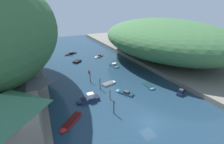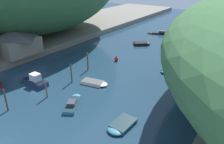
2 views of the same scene
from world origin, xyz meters
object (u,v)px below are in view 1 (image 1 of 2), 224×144
at_px(waterfront_building, 7,116).
at_px(channel_buoy_near, 89,72).
at_px(boat_near_quay, 99,56).
at_px(boat_yellow_tender, 115,65).
at_px(boat_red_skiff, 149,86).
at_px(boat_mid_channel, 88,99).
at_px(right_bank_cottage, 130,44).
at_px(boat_far_upstream, 181,92).
at_px(boat_navy_launch, 110,83).
at_px(boat_white_cruiser, 70,123).
at_px(boat_moored_right, 70,54).
at_px(boat_far_right_bank, 124,92).
at_px(boathouse_shed, 28,89).
at_px(person_on_quay, 40,92).
at_px(boat_cabin_cruiser, 78,61).

distance_m(waterfront_building, channel_buoy_near, 28.14).
relative_size(boat_near_quay, channel_buoy_near, 4.04).
bearing_deg(boat_yellow_tender, boat_red_skiff, 91.02).
relative_size(waterfront_building, boat_mid_channel, 1.86).
bearing_deg(right_bank_cottage, boat_far_upstream, -102.52).
bearing_deg(boat_mid_channel, boat_navy_launch, -55.76).
bearing_deg(boat_mid_channel, boat_yellow_tender, -42.17).
relative_size(boat_white_cruiser, boat_far_upstream, 1.33).
bearing_deg(right_bank_cottage, boat_moored_right, 161.49).
xyz_separation_m(boat_far_right_bank, boat_mid_channel, (-8.93, 0.76, 0.27)).
bearing_deg(right_bank_cottage, waterfront_building, -140.80).
height_order(boat_moored_right, boat_yellow_tender, boat_yellow_tender).
bearing_deg(right_bank_cottage, boat_far_right_bank, -124.22).
xyz_separation_m(boathouse_shed, channel_buoy_near, (16.42, 10.03, -3.16)).
xyz_separation_m(boat_white_cruiser, boat_mid_channel, (5.09, 5.36, 0.33)).
bearing_deg(boathouse_shed, boat_mid_channel, -22.99).
distance_m(boat_mid_channel, person_on_quay, 10.49).
relative_size(boat_white_cruiser, boat_red_skiff, 1.32).
bearing_deg(boat_white_cruiser, boat_moored_right, -54.72).
xyz_separation_m(boat_white_cruiser, boat_navy_launch, (12.89, 10.56, 0.01)).
xyz_separation_m(waterfront_building, right_bank_cottage, (42.86, 34.95, -1.43)).
relative_size(boat_navy_launch, channel_buoy_near, 3.83).
height_order(boat_moored_right, boat_far_right_bank, boat_moored_right).
distance_m(boat_cabin_cruiser, boat_far_upstream, 37.55).
distance_m(boat_navy_launch, channel_buoy_near, 10.00).
bearing_deg(boat_near_quay, boat_mid_channel, 124.61).
height_order(boat_moored_right, boat_cabin_cruiser, boat_moored_right).
relative_size(boat_cabin_cruiser, boat_red_skiff, 1.10).
xyz_separation_m(boat_cabin_cruiser, person_on_quay, (-13.79, -22.14, 1.92)).
distance_m(boat_moored_right, person_on_quay, 35.75).
bearing_deg(boat_moored_right, waterfront_building, 135.77).
relative_size(right_bank_cottage, boat_near_quay, 1.63).
bearing_deg(boat_navy_launch, boat_far_right_bank, -0.61).
bearing_deg(boat_white_cruiser, boat_yellow_tender, -86.00).
height_order(boat_far_upstream, person_on_quay, person_on_quay).
distance_m(boat_near_quay, person_on_quay, 33.71).
distance_m(waterfront_building, right_bank_cottage, 55.32).
xyz_separation_m(boat_navy_launch, boat_far_upstream, (13.51, -12.08, 0.17)).
xyz_separation_m(boat_navy_launch, boat_moored_right, (-4.00, 32.57, 0.07)).
height_order(boat_yellow_tender, person_on_quay, person_on_quay).
distance_m(boat_yellow_tender, boat_far_upstream, 24.01).
height_order(waterfront_building, boat_white_cruiser, waterfront_building).
relative_size(right_bank_cottage, boat_far_right_bank, 1.57).
bearing_deg(boat_red_skiff, boat_far_upstream, 132.68).
distance_m(waterfront_building, boathouse_shed, 10.86).
distance_m(boat_navy_launch, person_on_quay, 17.23).
xyz_separation_m(boat_near_quay, boat_far_right_bank, (-4.96, -29.71, -0.04)).
bearing_deg(boat_far_upstream, right_bank_cottage, 143.33).
bearing_deg(right_bank_cottage, boat_red_skiff, -113.20).
xyz_separation_m(boat_navy_launch, person_on_quay, (-17.10, -0.64, 2.01)).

